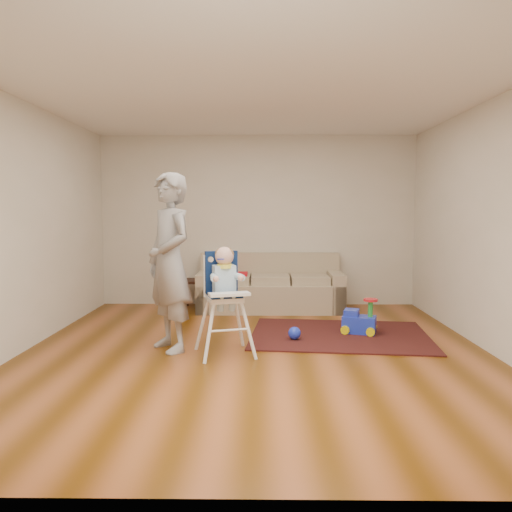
{
  "coord_description": "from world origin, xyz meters",
  "views": [
    {
      "loc": [
        0.07,
        -5.24,
        1.52
      ],
      "look_at": [
        0.0,
        0.4,
        1.0
      ],
      "focal_mm": 35.0,
      "sensor_mm": 36.0,
      "label": 1
    }
  ],
  "objects_px": {
    "toy_ball": "(294,333)",
    "ride_on_toy": "(359,315)",
    "side_table": "(198,294)",
    "high_chair": "(225,303)",
    "adult": "(170,262)",
    "sofa": "(270,282)"
  },
  "relations": [
    {
      "from": "side_table",
      "to": "ride_on_toy",
      "type": "xyz_separation_m",
      "value": [
        2.2,
        -1.62,
        0.01
      ]
    },
    {
      "from": "toy_ball",
      "to": "adult",
      "type": "distance_m",
      "value": 1.67
    },
    {
      "from": "ride_on_toy",
      "to": "high_chair",
      "type": "distance_m",
      "value": 1.85
    },
    {
      "from": "sofa",
      "to": "ride_on_toy",
      "type": "height_order",
      "value": "sofa"
    },
    {
      "from": "side_table",
      "to": "ride_on_toy",
      "type": "relative_size",
      "value": 1.03
    },
    {
      "from": "ride_on_toy",
      "to": "high_chair",
      "type": "xyz_separation_m",
      "value": [
        -1.59,
        -0.89,
        0.32
      ]
    },
    {
      "from": "adult",
      "to": "high_chair",
      "type": "bearing_deg",
      "value": 37.02
    },
    {
      "from": "sofa",
      "to": "high_chair",
      "type": "bearing_deg",
      "value": -102.14
    },
    {
      "from": "sofa",
      "to": "toy_ball",
      "type": "distance_m",
      "value": 1.88
    },
    {
      "from": "toy_ball",
      "to": "ride_on_toy",
      "type": "bearing_deg",
      "value": 22.25
    },
    {
      "from": "side_table",
      "to": "ride_on_toy",
      "type": "bearing_deg",
      "value": -36.3
    },
    {
      "from": "side_table",
      "to": "adult",
      "type": "height_order",
      "value": "adult"
    },
    {
      "from": "adult",
      "to": "sofa",
      "type": "bearing_deg",
      "value": 115.76
    },
    {
      "from": "sofa",
      "to": "high_chair",
      "type": "height_order",
      "value": "high_chair"
    },
    {
      "from": "high_chair",
      "to": "adult",
      "type": "relative_size",
      "value": 0.6
    },
    {
      "from": "toy_ball",
      "to": "sofa",
      "type": "bearing_deg",
      "value": 97.93
    },
    {
      "from": "sofa",
      "to": "side_table",
      "type": "xyz_separation_m",
      "value": [
        -1.13,
        0.11,
        -0.2
      ]
    },
    {
      "from": "ride_on_toy",
      "to": "adult",
      "type": "bearing_deg",
      "value": -144.07
    },
    {
      "from": "ride_on_toy",
      "to": "adult",
      "type": "distance_m",
      "value": 2.42
    },
    {
      "from": "toy_ball",
      "to": "high_chair",
      "type": "xyz_separation_m",
      "value": [
        -0.77,
        -0.56,
        0.46
      ]
    },
    {
      "from": "adult",
      "to": "side_table",
      "type": "bearing_deg",
      "value": 142.64
    },
    {
      "from": "toy_ball",
      "to": "high_chair",
      "type": "distance_m",
      "value": 1.06
    }
  ]
}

